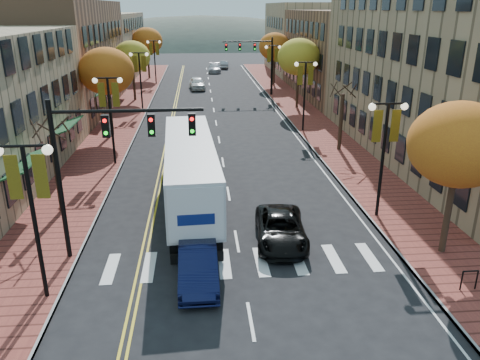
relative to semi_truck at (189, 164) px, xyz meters
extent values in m
plane|color=black|center=(2.20, -9.12, -2.22)|extent=(200.00, 200.00, 0.00)
cube|color=brown|center=(-6.80, 23.38, -2.14)|extent=(4.00, 85.00, 0.15)
cube|color=brown|center=(11.20, 23.38, -2.14)|extent=(4.00, 85.00, 0.15)
cube|color=brown|center=(-14.80, 26.88, 3.28)|extent=(12.00, 24.00, 11.00)
cube|color=#9E8966|center=(-14.80, 51.88, 2.53)|extent=(12.00, 26.00, 9.50)
cube|color=brown|center=(20.70, 32.88, 2.78)|extent=(15.00, 24.00, 10.00)
cube|color=#9E8966|center=(20.70, 54.88, 3.28)|extent=(15.00, 20.00, 11.00)
cylinder|color=#382619|center=(-6.80, -1.12, 0.03)|extent=(0.28, 0.28, 4.20)
cylinder|color=#382619|center=(-6.80, 14.88, 0.38)|extent=(0.28, 0.28, 4.90)
ellipsoid|color=orange|center=(-6.80, 14.88, 3.24)|extent=(4.48, 4.48, 3.81)
cylinder|color=#382619|center=(-6.80, 30.88, 0.21)|extent=(0.28, 0.28, 4.55)
ellipsoid|color=gold|center=(-6.80, 30.88, 2.85)|extent=(4.16, 4.16, 3.54)
cylinder|color=#382619|center=(-6.80, 48.88, 0.45)|extent=(0.28, 0.28, 5.04)
ellipsoid|color=orange|center=(-6.80, 48.88, 3.40)|extent=(4.61, 4.61, 3.92)
cylinder|color=#382619|center=(11.20, -7.12, 0.21)|extent=(0.28, 0.28, 4.55)
ellipsoid|color=orange|center=(11.20, -7.12, 2.85)|extent=(4.16, 4.16, 3.54)
cylinder|color=#382619|center=(11.20, 8.88, 0.03)|extent=(0.28, 0.28, 4.20)
cylinder|color=#382619|center=(11.20, 24.88, 0.38)|extent=(0.28, 0.28, 4.90)
ellipsoid|color=gold|center=(11.20, 24.88, 3.24)|extent=(4.48, 4.48, 3.81)
cylinder|color=#382619|center=(11.20, 40.88, 0.31)|extent=(0.28, 0.28, 4.76)
ellipsoid|color=orange|center=(11.20, 40.88, 3.09)|extent=(4.35, 4.35, 3.70)
cylinder|color=black|center=(-5.30, -9.12, 0.78)|extent=(0.16, 0.16, 6.00)
cylinder|color=black|center=(-5.30, -9.12, 3.78)|extent=(1.60, 0.10, 0.10)
sphere|color=#FFF2CC|center=(-4.50, -9.12, 3.63)|extent=(0.36, 0.36, 0.36)
cube|color=#AC9516|center=(-5.75, -9.12, 2.68)|extent=(0.45, 0.03, 1.60)
cube|color=#AC9516|center=(-4.85, -9.12, 2.68)|extent=(0.45, 0.03, 1.60)
cylinder|color=black|center=(-5.30, 6.88, 0.78)|extent=(0.16, 0.16, 6.00)
cylinder|color=black|center=(-5.30, 6.88, 3.78)|extent=(1.60, 0.10, 0.10)
sphere|color=#FFF2CC|center=(-6.10, 6.88, 3.63)|extent=(0.36, 0.36, 0.36)
sphere|color=#FFF2CC|center=(-4.50, 6.88, 3.63)|extent=(0.36, 0.36, 0.36)
cube|color=#AC9516|center=(-5.75, 6.88, 2.68)|extent=(0.45, 0.03, 1.60)
cube|color=#AC9516|center=(-4.85, 6.88, 2.68)|extent=(0.45, 0.03, 1.60)
cylinder|color=black|center=(-5.30, 24.88, 0.78)|extent=(0.16, 0.16, 6.00)
cylinder|color=black|center=(-5.30, 24.88, 3.78)|extent=(1.60, 0.10, 0.10)
sphere|color=#FFF2CC|center=(-6.10, 24.88, 3.63)|extent=(0.36, 0.36, 0.36)
sphere|color=#FFF2CC|center=(-4.50, 24.88, 3.63)|extent=(0.36, 0.36, 0.36)
cube|color=#AC9516|center=(-5.75, 24.88, 2.68)|extent=(0.45, 0.03, 1.60)
cube|color=#AC9516|center=(-4.85, 24.88, 2.68)|extent=(0.45, 0.03, 1.60)
cylinder|color=black|center=(-5.30, 42.88, 0.78)|extent=(0.16, 0.16, 6.00)
cylinder|color=black|center=(-5.30, 42.88, 3.78)|extent=(1.60, 0.10, 0.10)
sphere|color=#FFF2CC|center=(-6.10, 42.88, 3.63)|extent=(0.36, 0.36, 0.36)
sphere|color=#FFF2CC|center=(-4.50, 42.88, 3.63)|extent=(0.36, 0.36, 0.36)
cube|color=#AC9516|center=(-5.75, 42.88, 2.68)|extent=(0.45, 0.03, 1.60)
cube|color=#AC9516|center=(-4.85, 42.88, 2.68)|extent=(0.45, 0.03, 1.60)
cylinder|color=black|center=(9.70, -3.12, 0.78)|extent=(0.16, 0.16, 6.00)
cylinder|color=black|center=(9.70, -3.12, 3.78)|extent=(1.60, 0.10, 0.10)
sphere|color=#FFF2CC|center=(8.90, -3.12, 3.63)|extent=(0.36, 0.36, 0.36)
sphere|color=#FFF2CC|center=(10.50, -3.12, 3.63)|extent=(0.36, 0.36, 0.36)
cube|color=#AC9516|center=(9.25, -3.12, 2.68)|extent=(0.45, 0.03, 1.60)
cube|color=#AC9516|center=(10.15, -3.12, 2.68)|extent=(0.45, 0.03, 1.60)
cylinder|color=black|center=(9.70, 14.88, 0.78)|extent=(0.16, 0.16, 6.00)
cylinder|color=black|center=(9.70, 14.88, 3.78)|extent=(1.60, 0.10, 0.10)
sphere|color=#FFF2CC|center=(8.90, 14.88, 3.63)|extent=(0.36, 0.36, 0.36)
sphere|color=#FFF2CC|center=(10.50, 14.88, 3.63)|extent=(0.36, 0.36, 0.36)
cube|color=#AC9516|center=(9.25, 14.88, 2.68)|extent=(0.45, 0.03, 1.60)
cube|color=#AC9516|center=(10.15, 14.88, 2.68)|extent=(0.45, 0.03, 1.60)
cylinder|color=black|center=(9.70, 32.88, 0.78)|extent=(0.16, 0.16, 6.00)
cylinder|color=black|center=(9.70, 32.88, 3.78)|extent=(1.60, 0.10, 0.10)
sphere|color=#FFF2CC|center=(8.90, 32.88, 3.63)|extent=(0.36, 0.36, 0.36)
sphere|color=#FFF2CC|center=(10.50, 32.88, 3.63)|extent=(0.36, 0.36, 0.36)
cube|color=#AC9516|center=(9.25, 32.88, 2.68)|extent=(0.45, 0.03, 1.60)
cube|color=#AC9516|center=(10.15, 32.88, 2.68)|extent=(0.45, 0.03, 1.60)
cylinder|color=black|center=(-5.20, -6.12, 1.28)|extent=(0.20, 0.20, 7.00)
cylinder|color=black|center=(-2.20, -6.12, 4.28)|extent=(6.00, 0.14, 0.14)
cube|color=black|center=(-3.10, -6.12, 3.68)|extent=(0.30, 0.25, 0.90)
sphere|color=#FF0C0C|center=(-3.10, -6.26, 3.93)|extent=(0.16, 0.16, 0.16)
cube|color=black|center=(-1.30, -6.12, 3.68)|extent=(0.30, 0.25, 0.90)
sphere|color=#FF0C0C|center=(-1.30, -6.26, 3.93)|extent=(0.16, 0.16, 0.16)
cube|color=black|center=(0.32, -6.12, 3.68)|extent=(0.30, 0.25, 0.90)
sphere|color=#FF0C0C|center=(0.32, -6.26, 3.93)|extent=(0.16, 0.16, 0.16)
cylinder|color=black|center=(9.60, 32.88, 1.28)|extent=(0.20, 0.20, 7.00)
cylinder|color=black|center=(6.60, 32.88, 4.28)|extent=(6.00, 0.14, 0.14)
cube|color=black|center=(7.50, 32.88, 3.68)|extent=(0.30, 0.25, 0.90)
sphere|color=#FF0C0C|center=(7.50, 32.74, 3.93)|extent=(0.16, 0.16, 0.16)
cube|color=black|center=(5.70, 32.88, 3.68)|extent=(0.30, 0.25, 0.90)
sphere|color=#FF0C0C|center=(5.70, 32.74, 3.93)|extent=(0.16, 0.16, 0.16)
cube|color=black|center=(4.08, 32.88, 3.68)|extent=(0.30, 0.25, 0.90)
sphere|color=#FF0C0C|center=(4.08, 32.74, 3.93)|extent=(0.16, 0.16, 0.16)
cube|color=black|center=(0.06, -1.21, -1.41)|extent=(1.55, 12.37, 0.33)
cube|color=silver|center=(0.06, -1.21, 0.25)|extent=(3.07, 12.44, 2.66)
cube|color=black|center=(-0.31, 6.37, -0.65)|extent=(2.51, 2.96, 2.37)
cylinder|color=black|center=(-0.70, -6.19, -1.74)|extent=(0.38, 0.96, 0.95)
cylinder|color=black|center=(1.30, -6.09, -1.74)|extent=(0.38, 0.96, 0.95)
cylinder|color=black|center=(-0.75, -5.05, -1.74)|extent=(0.38, 0.96, 0.95)
cylinder|color=black|center=(1.24, -4.96, -1.74)|extent=(0.38, 0.96, 0.95)
cylinder|color=black|center=(-1.25, 5.18, -1.74)|extent=(0.38, 0.96, 0.95)
cylinder|color=black|center=(0.74, 5.28, -1.74)|extent=(0.38, 0.96, 0.95)
cylinder|color=black|center=(-1.35, 7.27, -1.74)|extent=(0.38, 0.96, 0.95)
cylinder|color=black|center=(0.64, 7.37, -1.74)|extent=(0.38, 0.96, 0.95)
imported|color=black|center=(0.39, -8.35, -1.50)|extent=(1.58, 4.40, 1.44)
imported|color=black|center=(4.24, -5.36, -1.54)|extent=(2.64, 5.03, 1.35)
imported|color=silver|center=(0.48, 38.58, -1.42)|extent=(2.30, 4.85, 1.60)
imported|color=#ACACB4|center=(3.46, 55.72, -1.49)|extent=(2.23, 5.11, 1.46)
imported|color=#9F9FA6|center=(5.44, 61.07, -1.55)|extent=(1.81, 4.18, 1.34)
camera|label=1|loc=(0.61, -24.69, 8.12)|focal=35.00mm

